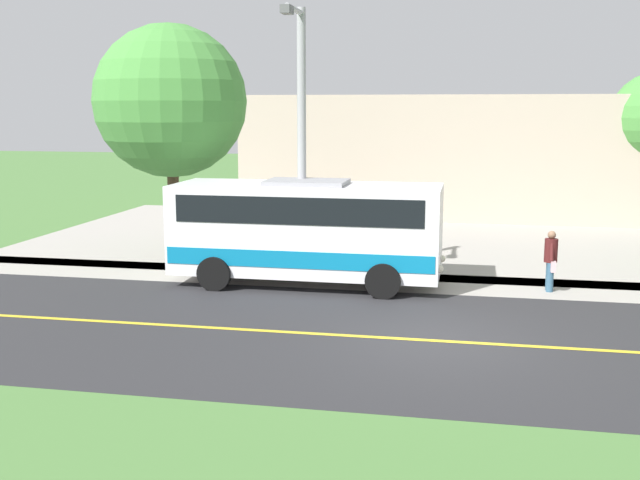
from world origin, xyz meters
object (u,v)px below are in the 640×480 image
Objects in this scene: commercial_building at (480,153)px; tree_curbside at (170,102)px; street_light_pole at (301,133)px; shuttle_bus_front at (307,227)px; pedestrian_with_bags at (551,259)px.

tree_curbside is at bearing -34.44° from commercial_building.
shuttle_bus_front is at bearing 35.11° from street_light_pole.
street_light_pole reaches higher than pedestrian_with_bags.
pedestrian_with_bags is 0.08× the size of commercial_building.
pedestrian_with_bags is at bearing 90.65° from street_light_pole.
pedestrian_with_bags is at bearing 77.74° from tree_curbside.
street_light_pole is 0.36× the size of commercial_building.
commercial_building is (-14.00, 9.60, -2.28)m from tree_curbside.
tree_curbside is 17.13m from commercial_building.
tree_curbside is (-2.53, -4.70, 0.84)m from street_light_pole.
pedestrian_with_bags is at bearing 5.96° from commercial_building.
pedestrian_with_bags is 16.64m from commercial_building.
shuttle_bus_front is 6.62m from tree_curbside.
commercial_building is (-16.46, -1.72, 1.77)m from pedestrian_with_bags.
shuttle_bus_front is 1.00× the size of tree_curbside.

